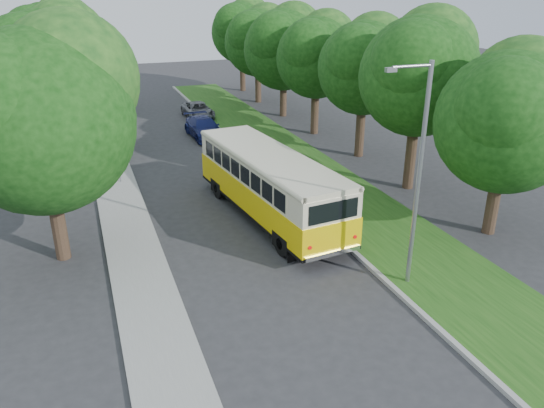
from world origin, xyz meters
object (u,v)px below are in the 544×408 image
object	(u,v)px
car_white	(234,142)
car_grey	(198,110)
lamppost_far	(103,96)
car_silver	(230,160)
lamppost_near	(417,172)
car_blue	(204,128)
vintage_bus	(270,186)

from	to	relation	value
car_white	car_grey	world-z (taller)	car_white
lamppost_far	car_silver	bearing A→B (deg)	-31.71
lamppost_near	car_blue	xyz separation A→B (m)	(-2.14, 22.18, -3.66)
car_blue	car_grey	distance (m)	6.16
vintage_bus	car_blue	distance (m)	14.93
car_silver	car_white	size ratio (longest dim) A/B	0.84
lamppost_far	car_grey	xyz separation A→B (m)	(7.70, 9.76, -3.49)
vintage_bus	lamppost_far	bearing A→B (deg)	112.67
car_blue	car_silver	bearing A→B (deg)	-94.89
car_white	car_silver	bearing A→B (deg)	-103.77
car_white	lamppost_far	bearing A→B (deg)	-178.49
car_white	car_grey	xyz separation A→B (m)	(0.00, 10.45, -0.12)
car_white	car_blue	world-z (taller)	car_white
lamppost_near	car_silver	xyz separation A→B (m)	(-2.44, 14.50, -3.73)
lamppost_far	car_silver	xyz separation A→B (m)	(6.47, -4.00, -3.47)
lamppost_far	car_silver	world-z (taller)	lamppost_far
car_silver	car_blue	bearing A→B (deg)	100.32
lamppost_far	car_silver	size ratio (longest dim) A/B	1.99
vintage_bus	car_grey	bearing A→B (deg)	79.56
car_silver	car_white	world-z (taller)	car_white
lamppost_near	vintage_bus	xyz separation A→B (m)	(-2.62, 7.28, -2.77)
lamppost_far	car_blue	xyz separation A→B (m)	(6.76, 3.68, -3.40)
lamppost_near	lamppost_far	bearing A→B (deg)	115.71
lamppost_far	car_white	distance (m)	8.43
car_blue	car_grey	size ratio (longest dim) A/B	1.10
lamppost_near	car_white	size ratio (longest dim) A/B	1.78
lamppost_near	lamppost_far	xyz separation A→B (m)	(-8.91, 18.50, -0.25)
lamppost_far	car_white	bearing A→B (deg)	-5.14
lamppost_far	car_grey	size ratio (longest dim) A/B	1.68
vintage_bus	car_grey	world-z (taller)	vintage_bus
car_silver	car_grey	bearing A→B (deg)	97.40
lamppost_near	car_white	bearing A→B (deg)	93.88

